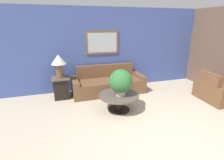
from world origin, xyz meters
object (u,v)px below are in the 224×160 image
armchair (217,91)px  potted_plant_on_table (121,82)px  coffee_table (119,99)px  side_table (61,88)px  table_lamp (59,62)px  couch_main (108,84)px

armchair → potted_plant_on_table: potted_plant_on_table is taller
coffee_table → armchair: bearing=-5.2°
armchair → coffee_table: 2.90m
side_table → potted_plant_on_table: 1.94m
armchair → table_lamp: bearing=72.8°
armchair → coffee_table: bearing=87.2°
armchair → potted_plant_on_table: 2.91m
coffee_table → side_table: bearing=137.4°
couch_main → coffee_table: couch_main is taller
potted_plant_on_table → side_table: bearing=137.4°
coffee_table → potted_plant_on_table: (0.03, -0.03, 0.47)m
couch_main → side_table: (-1.44, -0.02, 0.04)m
couch_main → armchair: 3.19m
couch_main → armchair: same height
couch_main → table_lamp: (-1.44, -0.02, 0.80)m
couch_main → armchair: (2.80, -1.53, -0.00)m
coffee_table → potted_plant_on_table: 0.47m
coffee_table → table_lamp: size_ratio=1.49×
side_table → table_lamp: (0.00, 0.00, 0.76)m
table_lamp → potted_plant_on_table: bearing=-42.6°
side_table → armchair: bearing=-19.5°
table_lamp → potted_plant_on_table: size_ratio=1.03×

